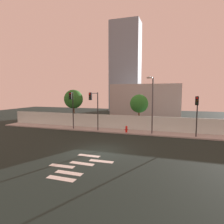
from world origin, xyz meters
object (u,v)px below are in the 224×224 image
at_px(traffic_light_left, 94,103).
at_px(traffic_light_right, 72,102).
at_px(traffic_light_center, 197,108).
at_px(street_lamp_curbside, 152,101).
at_px(fire_hydrant, 126,129).
at_px(roadside_tree_midleft, 139,104).
at_px(roadside_tree_leftmost, 74,99).

bearing_deg(traffic_light_left, traffic_light_right, 175.71).
xyz_separation_m(traffic_light_center, street_lamp_curbside, (-4.71, 0.59, 0.63)).
xyz_separation_m(traffic_light_right, fire_hydrant, (7.15, 0.46, -3.10)).
xyz_separation_m(street_lamp_curbside, roadside_tree_midleft, (-2.10, 3.24, -0.57)).
bearing_deg(traffic_light_right, traffic_light_center, -0.14).
bearing_deg(fire_hydrant, street_lamp_curbside, 1.69).
bearing_deg(traffic_light_left, roadside_tree_midleft, 40.01).
xyz_separation_m(traffic_light_left, traffic_light_center, (11.61, 0.21, -0.28)).
bearing_deg(fire_hydrant, traffic_light_center, -3.72).
height_order(traffic_light_left, roadside_tree_midleft, traffic_light_left).
xyz_separation_m(traffic_light_left, traffic_light_right, (-3.23, 0.24, 0.00)).
height_order(traffic_light_right, street_lamp_curbside, street_lamp_curbside).
height_order(traffic_light_center, street_lamp_curbside, street_lamp_curbside).
height_order(street_lamp_curbside, roadside_tree_midleft, street_lamp_curbside).
relative_size(traffic_light_center, fire_hydrant, 5.71).
xyz_separation_m(street_lamp_curbside, fire_hydrant, (-2.98, -0.09, -3.44)).
distance_m(roadside_tree_leftmost, roadside_tree_midleft, 9.90).
relative_size(traffic_light_left, traffic_light_center, 1.09).
height_order(traffic_light_center, traffic_light_right, traffic_light_right).
height_order(traffic_light_center, roadside_tree_midleft, roadside_tree_midleft).
height_order(street_lamp_curbside, fire_hydrant, street_lamp_curbside).
distance_m(traffic_light_right, fire_hydrant, 7.80).
height_order(traffic_light_right, roadside_tree_midleft, traffic_light_right).
distance_m(traffic_light_left, traffic_light_right, 3.23).
bearing_deg(traffic_light_center, fire_hydrant, 176.28).
distance_m(street_lamp_curbside, roadside_tree_midleft, 3.90).
height_order(traffic_light_right, fire_hydrant, traffic_light_right).
bearing_deg(street_lamp_curbside, roadside_tree_midleft, 122.90).
distance_m(traffic_light_left, street_lamp_curbside, 6.95).
height_order(traffic_light_right, roadside_tree_leftmost, roadside_tree_leftmost).
xyz_separation_m(street_lamp_curbside, roadside_tree_leftmost, (-11.98, 3.24, -0.08)).
bearing_deg(roadside_tree_midleft, fire_hydrant, -104.82).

